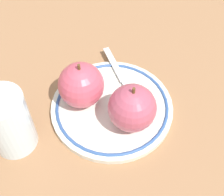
# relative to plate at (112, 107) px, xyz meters

# --- Properties ---
(ground_plane) EXTENTS (2.00, 2.00, 0.00)m
(ground_plane) POSITION_rel_plate_xyz_m (0.00, 0.02, -0.01)
(ground_plane) COLOR #936844
(plate) EXTENTS (0.22, 0.22, 0.01)m
(plate) POSITION_rel_plate_xyz_m (0.00, 0.00, 0.00)
(plate) COLOR silver
(plate) RESTS_ON ground_plane
(apple_red_whole) EXTENTS (0.08, 0.08, 0.09)m
(apple_red_whole) POSITION_rel_plate_xyz_m (-0.05, -0.00, 0.05)
(apple_red_whole) COLOR #B24A5F
(apple_red_whole) RESTS_ON plate
(apple_second_whole) EXTENTS (0.08, 0.08, 0.09)m
(apple_second_whole) POSITION_rel_plate_xyz_m (0.04, 0.03, 0.05)
(apple_second_whole) COLOR #C84B5E
(apple_second_whole) RESTS_ON plate
(fork) EXTENTS (0.17, 0.08, 0.00)m
(fork) POSITION_rel_plate_xyz_m (0.04, -0.06, 0.01)
(fork) COLOR silver
(fork) RESTS_ON plate
(drinking_glass) EXTENTS (0.07, 0.07, 0.12)m
(drinking_glass) POSITION_rel_plate_xyz_m (0.06, 0.17, 0.05)
(drinking_glass) COLOR silver
(drinking_glass) RESTS_ON ground_plane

